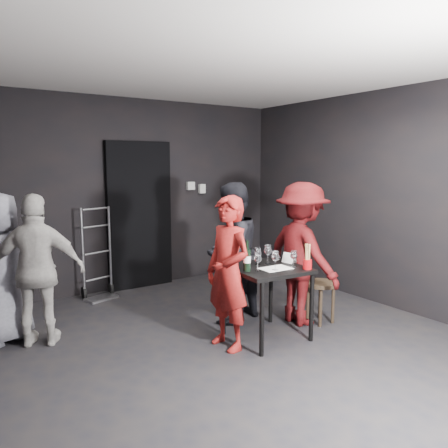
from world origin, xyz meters
TOP-DOWN VIEW (x-y plane):
  - floor at (0.00, 0.00)m, footprint 4.50×5.00m
  - ceiling at (0.00, 0.00)m, footprint 4.50×5.00m
  - wall_back at (0.00, 2.50)m, footprint 4.50×0.04m
  - wall_right at (2.25, 0.00)m, footprint 0.04×5.00m
  - doorway at (0.00, 2.44)m, footprint 0.95×0.10m
  - wallbox_upper at (0.85, 2.45)m, footprint 0.12×0.06m
  - wallbox_lower at (1.05, 2.45)m, footprint 0.10×0.06m
  - hand_truck at (-0.69, 2.24)m, footprint 0.41×0.34m
  - tasting_table at (0.33, -0.06)m, footprint 0.72×0.72m
  - stool at (1.11, -0.06)m, footprint 0.36×0.36m
  - server_red at (-0.13, -0.02)m, footprint 0.41×0.58m
  - woman_black at (0.30, 0.55)m, footprint 0.92×0.71m
  - man_maroon at (0.93, 0.08)m, footprint 0.52×1.10m
  - bystander_cream at (-1.65, 1.06)m, footprint 0.98×0.76m
  - bystander_grey at (-1.95, 1.33)m, footprint 0.86×0.74m
  - tasting_mat at (0.35, -0.16)m, footprint 0.31×0.21m
  - wine_glass_a at (0.13, -0.15)m, footprint 0.09×0.09m
  - wine_glass_b at (0.16, 0.08)m, footprint 0.10×0.10m
  - wine_glass_c at (0.30, 0.07)m, footprint 0.07×0.07m
  - wine_glass_d at (0.30, -0.21)m, footprint 0.10×0.10m
  - wine_glass_e at (0.53, -0.22)m, footprint 0.08×0.08m
  - wine_glass_f at (0.41, 0.04)m, footprint 0.10×0.10m
  - wine_bottle at (0.05, -0.08)m, footprint 0.07×0.07m
  - breadstick_cup at (0.60, -0.35)m, footprint 0.09×0.09m
  - reserved_card at (0.61, -0.05)m, footprint 0.11×0.15m

SIDE VIEW (x-z plane):
  - floor at x=0.00m, z-range -0.01..0.01m
  - hand_truck at x=-0.69m, z-range -0.39..0.83m
  - stool at x=1.11m, z-range 0.14..0.61m
  - tasting_table at x=0.33m, z-range 0.28..1.03m
  - server_red at x=-0.13m, z-range 0.00..1.49m
  - tasting_mat at x=0.35m, z-range 0.75..0.75m
  - bystander_cream at x=-1.65m, z-range 0.00..1.51m
  - bystander_grey at x=-1.95m, z-range 0.00..1.54m
  - reserved_card at x=0.61m, z-range 0.75..0.86m
  - woman_black at x=0.30m, z-range 0.00..1.67m
  - man_maroon at x=0.93m, z-range 0.00..1.68m
  - wine_glass_e at x=0.53m, z-range 0.75..0.94m
  - wine_glass_b at x=0.16m, z-range 0.75..0.94m
  - wine_glass_c at x=0.30m, z-range 0.75..0.95m
  - wine_glass_a at x=0.13m, z-range 0.75..0.95m
  - wine_glass_d at x=0.30m, z-range 0.75..0.96m
  - wine_glass_f at x=0.41m, z-range 0.75..0.97m
  - wine_bottle at x=0.05m, z-range 0.71..1.02m
  - breadstick_cup at x=0.60m, z-range 0.74..1.01m
  - doorway at x=0.00m, z-range 0.00..2.10m
  - wall_back at x=0.00m, z-range 0.00..2.70m
  - wall_right at x=2.25m, z-range 0.00..2.70m
  - wallbox_lower at x=1.05m, z-range 1.33..1.47m
  - wallbox_upper at x=0.85m, z-range 1.39..1.51m
  - ceiling at x=0.00m, z-range 2.69..2.71m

